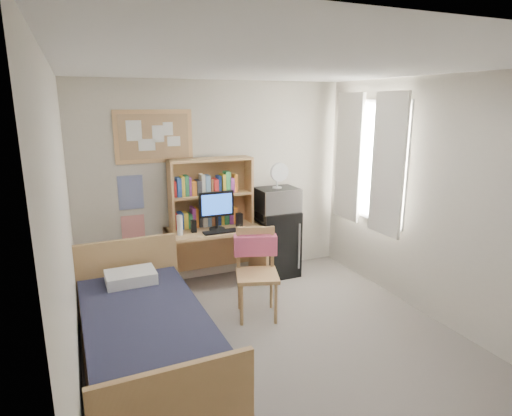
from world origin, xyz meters
name	(u,v)px	position (x,y,z in m)	size (l,w,h in m)	color
floor	(287,354)	(0.00, 0.00, -0.01)	(3.60, 4.20, 0.02)	slate
ceiling	(292,67)	(0.00, 0.00, 2.60)	(3.60, 4.20, 0.02)	white
wall_back	(216,182)	(0.00, 2.10, 1.30)	(3.60, 0.04, 2.60)	beige
wall_front	(507,340)	(0.00, -2.10, 1.30)	(3.60, 0.04, 2.60)	beige
wall_left	(67,248)	(-1.80, 0.00, 1.30)	(0.04, 4.20, 2.60)	beige
wall_right	(443,203)	(1.80, 0.00, 1.30)	(0.04, 4.20, 2.60)	beige
window_unit	(369,161)	(1.75, 1.20, 1.60)	(0.10, 1.40, 1.70)	white
curtain_left	(388,165)	(1.72, 0.80, 1.60)	(0.04, 0.55, 1.70)	white
curtain_right	(348,157)	(1.72, 1.60, 1.60)	(0.04, 0.55, 1.70)	white
bulletin_board	(154,136)	(-0.78, 2.08, 1.92)	(0.94, 0.03, 0.64)	#A68258
poster_wave	(131,192)	(-1.10, 2.09, 1.25)	(0.30, 0.01, 0.42)	navy
poster_japan	(133,229)	(-1.10, 2.09, 0.78)	(0.28, 0.01, 0.36)	red
desk	(216,257)	(-0.12, 1.77, 0.38)	(1.23, 0.61, 0.77)	tan
desk_chair	(257,275)	(0.02, 0.78, 0.50)	(0.50, 0.50, 0.99)	tan
mini_fridge	(276,242)	(0.75, 1.81, 0.45)	(0.53, 0.53, 0.90)	black
bed	(147,345)	(-1.26, 0.18, 0.28)	(1.03, 2.06, 0.57)	black
hutch	(211,192)	(-0.12, 1.92, 1.20)	(1.07, 0.27, 0.87)	tan
monitor	(217,211)	(-0.12, 1.71, 1.00)	(0.44, 0.03, 0.47)	black
keyboard	(221,232)	(-0.12, 1.57, 0.78)	(0.43, 0.14, 0.02)	black
speaker_left	(194,226)	(-0.42, 1.71, 0.84)	(0.06, 0.06, 0.15)	black
speaker_right	(239,220)	(0.18, 1.71, 0.86)	(0.07, 0.07, 0.18)	black
water_bottle	(180,225)	(-0.60, 1.67, 0.89)	(0.07, 0.07, 0.24)	white
hoodie	(255,245)	(0.08, 0.97, 0.77)	(0.48, 0.15, 0.23)	#D25072
microwave	(277,200)	(0.75, 1.79, 1.06)	(0.54, 0.41, 0.31)	#B8B8BD
desk_fan	(277,177)	(0.75, 1.79, 1.37)	(0.25, 0.25, 0.31)	white
pillow	(131,277)	(-1.28, 0.93, 0.62)	(0.48, 0.34, 0.11)	white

